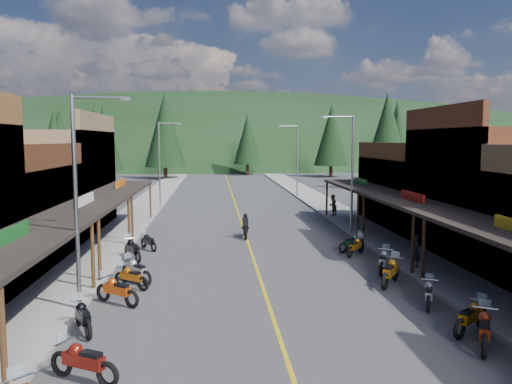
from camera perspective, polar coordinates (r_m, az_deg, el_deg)
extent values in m
plane|color=#38383A|center=(25.40, 0.02, -8.59)|extent=(220.00, 220.00, 0.00)
cube|color=gold|center=(44.99, -2.12, -2.17)|extent=(0.15, 90.00, 0.01)
cube|color=gray|center=(45.42, -13.16, -2.16)|extent=(3.40, 94.00, 0.15)
cube|color=gray|center=(46.21, 8.72, -1.93)|extent=(3.40, 94.00, 0.15)
cube|color=black|center=(18.19, -26.22, -5.39)|extent=(3.20, 10.20, 0.18)
cylinder|color=#472D19|center=(14.02, -26.93, -15.12)|extent=(0.16, 0.16, 3.00)
cylinder|color=#472D19|center=(22.25, -18.16, -7.02)|extent=(0.16, 0.16, 3.00)
cube|color=#14591E|center=(18.15, -26.25, -4.77)|extent=(0.12, 3.00, 0.70)
cube|color=#3F2111|center=(27.61, -21.80, -1.29)|extent=(0.30, 9.00, 6.20)
cube|color=black|center=(27.23, -18.87, -1.49)|extent=(3.20, 9.00, 0.18)
cylinder|color=#472D19|center=(23.39, -17.48, -6.37)|extent=(0.16, 0.16, 3.00)
cylinder|color=#472D19|center=(30.92, -14.32, -3.30)|extent=(0.16, 0.16, 3.00)
cube|color=silver|center=(27.21, -18.88, -1.07)|extent=(0.12, 3.00, 0.70)
cube|color=brown|center=(37.84, -23.18, 1.12)|extent=(8.00, 10.20, 7.00)
cube|color=brown|center=(36.76, -17.51, 2.14)|extent=(0.30, 10.20, 8.20)
cube|color=black|center=(36.56, -15.24, 0.46)|extent=(3.20, 10.20, 0.18)
cylinder|color=#472D19|center=(32.09, -13.97, -2.96)|extent=(0.16, 0.16, 3.00)
cylinder|color=#472D19|center=(40.91, -11.98, -1.01)|extent=(0.16, 0.16, 3.00)
cube|color=#CC590C|center=(36.54, -15.24, 0.77)|extent=(0.12, 3.00, 0.70)
cylinder|color=#472D19|center=(23.55, 18.60, -6.32)|extent=(0.16, 0.16, 3.00)
cube|color=#562B19|center=(30.86, 26.60, -0.02)|extent=(8.00, 9.00, 7.00)
cube|color=#562B19|center=(28.99, 20.14, 1.09)|extent=(0.30, 9.00, 8.20)
cube|color=black|center=(28.52, 17.42, -1.12)|extent=(3.20, 9.00, 0.18)
cylinder|color=#472D19|center=(24.63, 17.49, -5.75)|extent=(0.16, 0.16, 3.00)
cylinder|color=#472D19|center=(31.86, 12.18, -2.98)|extent=(0.16, 0.16, 3.00)
cube|color=#B2140F|center=(28.50, 17.43, -0.72)|extent=(0.12, 3.00, 0.70)
cube|color=#4C2D16|center=(39.42, 19.27, -0.01)|extent=(8.00, 10.20, 5.00)
cube|color=#4C2D16|center=(37.96, 13.99, 0.84)|extent=(0.30, 10.20, 6.20)
cube|color=black|center=(37.53, 11.89, 0.68)|extent=(3.20, 10.20, 0.18)
cylinder|color=#472D19|center=(33.00, 11.57, -2.66)|extent=(0.16, 0.16, 3.00)
cylinder|color=#472D19|center=(41.63, 8.09, -0.82)|extent=(0.16, 0.16, 3.00)
cube|color=#14591E|center=(37.51, 11.90, 0.98)|extent=(0.12, 3.00, 0.70)
cylinder|color=gray|center=(19.31, -19.88, -1.49)|extent=(0.16, 0.16, 8.00)
cylinder|color=gray|center=(18.99, -17.35, 10.27)|extent=(2.00, 0.10, 0.10)
cube|color=gray|center=(18.81, -14.62, 10.24)|extent=(0.35, 0.18, 0.12)
cylinder|color=gray|center=(46.82, -10.98, 2.96)|extent=(0.16, 0.16, 8.00)
cylinder|color=gray|center=(46.69, -9.85, 7.76)|extent=(2.00, 0.10, 0.10)
cube|color=gray|center=(46.62, -8.73, 7.72)|extent=(0.35, 0.18, 0.12)
cylinder|color=gray|center=(33.84, 10.93, 1.83)|extent=(0.16, 0.16, 8.00)
cylinder|color=gray|center=(33.53, 9.40, 8.49)|extent=(2.00, 0.10, 0.10)
cube|color=gray|center=(33.32, 7.88, 8.44)|extent=(0.35, 0.18, 0.12)
cylinder|color=gray|center=(55.31, 4.75, 3.49)|extent=(0.16, 0.16, 8.00)
cylinder|color=gray|center=(55.12, 3.75, 7.55)|extent=(2.00, 0.10, 0.10)
cube|color=gray|center=(54.99, 2.82, 7.51)|extent=(0.35, 0.18, 0.12)
ellipsoid|color=black|center=(159.63, -4.06, 3.69)|extent=(310.00, 140.00, 60.00)
cylinder|color=black|center=(97.15, -17.86, 2.53)|extent=(0.60, 0.60, 2.00)
cone|color=black|center=(97.01, -17.98, 6.21)|extent=(5.88, 5.88, 10.50)
cylinder|color=black|center=(83.05, -10.28, 2.18)|extent=(0.60, 0.60, 2.00)
cone|color=black|center=(82.89, -10.37, 7.01)|extent=(6.72, 6.72, 12.00)
cylinder|color=black|center=(90.85, -0.96, 2.59)|extent=(0.60, 0.60, 2.00)
cone|color=black|center=(90.69, -0.97, 6.06)|extent=(5.04, 5.04, 9.00)
cylinder|color=black|center=(87.01, 8.55, 2.38)|extent=(0.60, 0.60, 2.00)
cone|color=black|center=(86.84, 8.62, 6.50)|extent=(5.88, 5.88, 10.50)
cylinder|color=black|center=(103.15, 15.69, 2.78)|extent=(0.60, 0.60, 2.00)
cone|color=black|center=(103.02, 15.80, 6.67)|extent=(6.72, 6.72, 12.00)
cylinder|color=black|center=(100.84, 23.70, 2.43)|extent=(0.60, 0.60, 2.00)
cone|color=black|center=(100.70, 23.83, 5.55)|extent=(5.04, 5.04, 9.00)
cylinder|color=black|center=(104.99, -21.38, 2.64)|extent=(0.60, 0.60, 2.00)
cone|color=black|center=(104.86, -21.51, 6.05)|extent=(5.88, 5.88, 10.50)
cylinder|color=black|center=(67.72, -21.91, 0.99)|extent=(0.60, 0.60, 2.00)
cone|color=black|center=(67.50, -22.07, 5.23)|extent=(4.48, 4.48, 8.00)
cylinder|color=black|center=(74.41, 15.73, 1.62)|extent=(0.60, 0.60, 2.00)
cone|color=black|center=(74.22, 15.84, 5.78)|extent=(4.93, 4.93, 8.80)
cylinder|color=black|center=(76.37, -16.84, 1.69)|extent=(0.60, 0.60, 2.00)
cone|color=black|center=(76.18, -16.97, 6.04)|extent=(5.38, 5.38, 9.60)
cylinder|color=black|center=(66.49, 14.60, 1.15)|extent=(0.60, 0.60, 2.00)
cone|color=black|center=(66.28, 14.74, 6.50)|extent=(5.82, 5.82, 10.40)
imported|color=#221D2C|center=(25.92, 17.76, -6.42)|extent=(0.53, 0.67, 1.61)
imported|color=brown|center=(41.69, 8.74, -1.48)|extent=(0.95, 0.93, 1.74)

